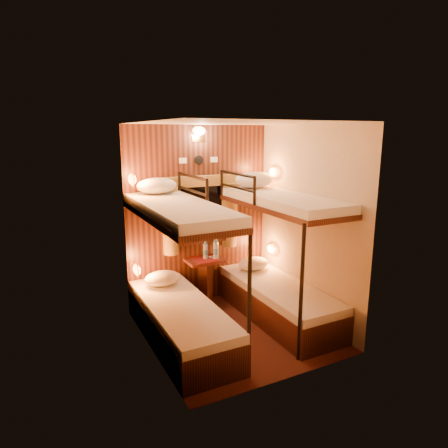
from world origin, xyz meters
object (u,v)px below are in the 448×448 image
bunk_left (180,295)px  bottle_right (216,250)px  bottle_left (206,251)px  table (205,276)px  bunk_right (278,276)px

bunk_left → bottle_right: bunk_left is taller
bunk_left → bottle_left: bunk_left is taller
table → bottle_right: bottle_right is taller
bottle_right → bottle_left: bearing=162.2°
bunk_right → bottle_left: bearing=128.8°
bunk_left → bunk_right: bearing=0.0°
table → bottle_left: size_ratio=2.76×
bunk_right → table: (-0.65, 0.78, -0.14)m
bunk_left → bunk_right: 1.30m
table → bottle_right: 0.38m
bottle_left → bunk_right: bearing=-51.2°
bunk_left → bottle_left: size_ratio=8.01×
bunk_right → bottle_right: 0.92m
table → bottle_left: 0.34m
bunk_right → bottle_right: bearing=123.9°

